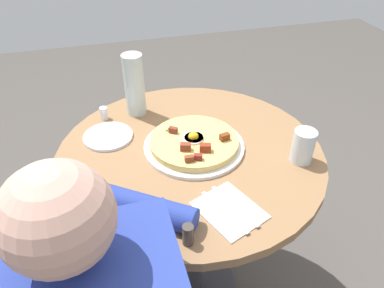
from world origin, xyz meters
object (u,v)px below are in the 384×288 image
dining_table (190,191)px  pizza_plate (194,146)px  water_bottle (134,85)px  knife (224,212)px  bread_plate (108,136)px  salt_shaker (104,113)px  breakfast_pizza (194,142)px  pepper_shaker (188,235)px  fork (234,206)px  water_glass (303,146)px

dining_table → pizza_plate: size_ratio=2.64×
water_bottle → knife: bearing=-75.8°
bread_plate → knife: bread_plate is taller
salt_shaker → knife: bearing=-64.5°
breakfast_pizza → knife: (-0.00, -0.30, -0.02)m
dining_table → water_bottle: water_bottle is taller
knife → pizza_plate: bearing=-22.1°
knife → pepper_shaker: pepper_shaker is taller
knife → fork: bearing=-90.0°
dining_table → water_bottle: 0.42m
bread_plate → fork: bearing=-54.6°
bread_plate → dining_table: bearing=-30.0°
pizza_plate → water_bottle: (-0.15, 0.27, 0.11)m
knife → bread_plate: bearing=9.7°
dining_table → water_bottle: (-0.13, 0.28, 0.29)m
breakfast_pizza → fork: bearing=-83.6°
salt_shaker → pepper_shaker: size_ratio=0.78×
knife → pepper_shaker: size_ratio=3.09×
breakfast_pizza → water_bottle: size_ratio=1.27×
pizza_plate → bread_plate: 0.29m
pizza_plate → knife: size_ratio=1.81×
bread_plate → salt_shaker: bearing=90.7°
pizza_plate → breakfast_pizza: bearing=-96.3°
breakfast_pizza → water_bottle: bearing=118.4°
pizza_plate → knife: 0.30m
dining_table → pepper_shaker: 0.42m
salt_shaker → pepper_shaker: 0.64m
dining_table → breakfast_pizza: size_ratio=2.99×
knife → water_glass: water_glass is taller
pizza_plate → water_glass: size_ratio=3.03×
breakfast_pizza → water_bottle: water_bottle is taller
dining_table → water_bottle: bearing=114.7°
pepper_shaker → breakfast_pizza: bearing=72.1°
knife → dining_table: bearing=-18.7°
pepper_shaker → pizza_plate: bearing=72.1°
pepper_shaker → water_bottle: bearing=92.5°
pizza_plate → knife: bearing=-90.4°
salt_shaker → pepper_shaker: bearing=-76.5°
fork → knife: 0.04m
pizza_plate → pepper_shaker: (-0.12, -0.36, 0.02)m
pizza_plate → pepper_shaker: bearing=-107.9°
bread_plate → salt_shaker: salt_shaker is taller
water_glass → salt_shaker: water_glass is taller
fork → dining_table: bearing=-11.6°
breakfast_pizza → fork: breakfast_pizza is taller
dining_table → pizza_plate: bearing=34.6°
water_bottle → bread_plate: bearing=-131.2°
knife → water_glass: bearing=-85.6°
breakfast_pizza → knife: bearing=-90.3°
water_glass → water_bottle: 0.61m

